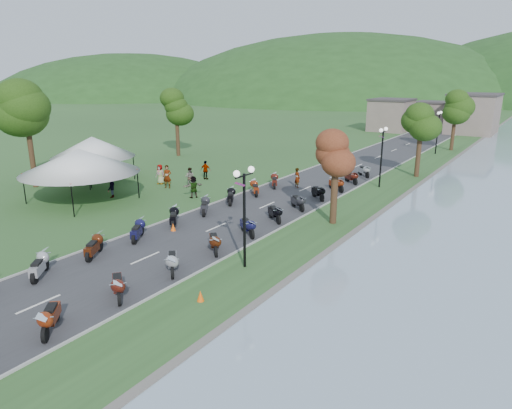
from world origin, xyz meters
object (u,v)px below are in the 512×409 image
Objects in this scene: vendor_tent_main at (81,175)px; pedestrian_c at (112,197)px; pedestrian_b at (190,187)px; pedestrian_a at (168,188)px.

pedestrian_c is at bearing 63.39° from vendor_tent_main.
pedestrian_a is at bearing 24.13° from pedestrian_b.
pedestrian_c is (-2.75, -6.07, 0.00)m from pedestrian_b.
pedestrian_a reaches higher than pedestrian_b.
pedestrian_b is (1.27, 1.40, 0.00)m from pedestrian_a.
vendor_tent_main reaches higher than pedestrian_b.
vendor_tent_main is at bearing -59.67° from pedestrian_c.
pedestrian_b is at bearing 23.43° from pedestrian_a.
pedestrian_b is 0.92× the size of pedestrian_c.
pedestrian_a is 1.17× the size of pedestrian_b.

